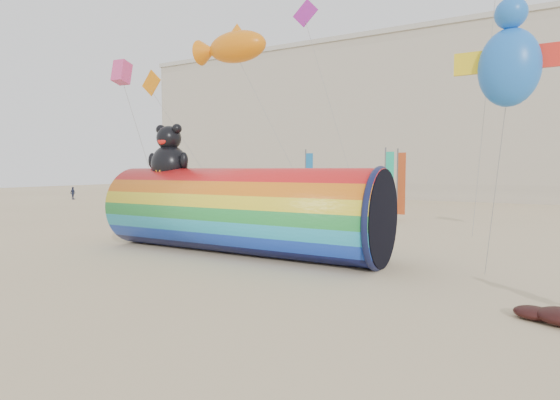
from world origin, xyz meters
The scene contains 5 objects.
ground centered at (0.00, 0.00, 0.00)m, with size 160.00×160.00×0.00m, color #CCB58C.
hotel_building centered at (-12.00, 45.95, 10.31)m, with size 60.40×15.40×20.60m.
windsock_assembly centered at (-1.40, 1.20, 1.97)m, with size 12.91×3.93×5.95m.
festival_banners centered at (-0.51, 15.93, 2.64)m, with size 7.08×2.13×5.20m.
flying_kites centered at (0.49, 6.21, 9.96)m, with size 26.56×12.91×9.00m.
Camera 1 is at (9.49, -14.67, 3.72)m, focal length 28.00 mm.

